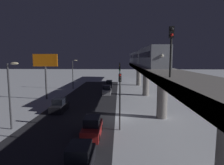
# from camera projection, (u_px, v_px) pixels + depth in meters

# --- Properties ---
(ground_plane) EXTENTS (240.00, 240.00, 0.00)m
(ground_plane) POSITION_uv_depth(u_px,v_px,m) (116.00, 117.00, 26.94)
(ground_plane) COLOR silver
(avenue_asphalt) EXTENTS (11.00, 81.72, 0.01)m
(avenue_asphalt) POSITION_uv_depth(u_px,v_px,m) (76.00, 117.00, 27.16)
(avenue_asphalt) COLOR #28282D
(avenue_asphalt) RESTS_ON ground_plane
(elevated_railway) EXTENTS (5.00, 81.72, 6.55)m
(elevated_railway) POSITION_uv_depth(u_px,v_px,m) (162.00, 76.00, 26.02)
(elevated_railway) COLOR gray
(elevated_railway) RESTS_ON ground_plane
(subway_train) EXTENTS (2.94, 55.47, 3.40)m
(subway_train) POSITION_uv_depth(u_px,v_px,m) (140.00, 57.00, 54.02)
(subway_train) COLOR #999EA8
(subway_train) RESTS_ON elevated_railway
(rail_signal) EXTENTS (0.36, 0.41, 4.00)m
(rail_signal) POSITION_uv_depth(u_px,v_px,m) (171.00, 43.00, 15.41)
(rail_signal) COLOR black
(rail_signal) RESTS_ON elevated_railway
(sedan_red) EXTENTS (1.91, 4.69, 1.97)m
(sedan_red) POSITION_uv_depth(u_px,v_px,m) (92.00, 128.00, 20.59)
(sedan_red) COLOR #A51E1E
(sedan_red) RESTS_ON ground_plane
(sedan_silver) EXTENTS (1.80, 4.32, 1.97)m
(sedan_silver) POSITION_uv_depth(u_px,v_px,m) (107.00, 91.00, 44.48)
(sedan_silver) COLOR #B2B2B7
(sedan_silver) RESTS_ON ground_plane
(sedan_black) EXTENTS (1.80, 4.59, 1.97)m
(sedan_black) POSITION_uv_depth(u_px,v_px,m) (79.00, 160.00, 14.01)
(sedan_black) COLOR black
(sedan_black) RESTS_ON ground_plane
(sedan_black_2) EXTENTS (1.80, 4.67, 1.97)m
(sedan_black_2) POSITION_uv_depth(u_px,v_px,m) (59.00, 106.00, 30.13)
(sedan_black_2) COLOR black
(sedan_black_2) RESTS_ON ground_plane
(sedan_black_3) EXTENTS (1.80, 4.41, 1.97)m
(sedan_black_3) POSITION_uv_depth(u_px,v_px,m) (109.00, 84.00, 54.88)
(sedan_black_3) COLOR black
(sedan_black_3) RESTS_ON ground_plane
(traffic_light_near) EXTENTS (0.32, 0.44, 6.40)m
(traffic_light_near) POSITION_uv_depth(u_px,v_px,m) (120.00, 93.00, 21.65)
(traffic_light_near) COLOR #2D2D2D
(traffic_light_near) RESTS_ON ground_plane
(traffic_light_mid) EXTENTS (0.32, 0.44, 6.40)m
(traffic_light_mid) POSITION_uv_depth(u_px,v_px,m) (120.00, 77.00, 40.41)
(traffic_light_mid) COLOR #2D2D2D
(traffic_light_mid) RESTS_ON ground_plane
(traffic_light_far) EXTENTS (0.32, 0.44, 6.40)m
(traffic_light_far) POSITION_uv_depth(u_px,v_px,m) (120.00, 71.00, 59.18)
(traffic_light_far) COLOR #2D2D2D
(traffic_light_far) RESTS_ON ground_plane
(traffic_light_distant) EXTENTS (0.32, 0.44, 6.40)m
(traffic_light_distant) POSITION_uv_depth(u_px,v_px,m) (120.00, 68.00, 77.95)
(traffic_light_distant) COLOR #2D2D2D
(traffic_light_distant) RESTS_ON ground_plane
(commercial_billboard) EXTENTS (4.80, 0.36, 8.90)m
(commercial_billboard) POSITION_uv_depth(u_px,v_px,m) (45.00, 65.00, 38.20)
(commercial_billboard) COLOR #4C4C51
(commercial_billboard) RESTS_ON ground_plane
(street_lamp_near) EXTENTS (1.35, 0.44, 7.65)m
(street_lamp_near) POSITION_uv_depth(u_px,v_px,m) (11.00, 88.00, 21.84)
(street_lamp_near) COLOR #38383D
(street_lamp_near) RESTS_ON ground_plane
(street_lamp_far) EXTENTS (1.35, 0.44, 7.65)m
(street_lamp_far) POSITION_uv_depth(u_px,v_px,m) (74.00, 71.00, 51.59)
(street_lamp_far) COLOR #38383D
(street_lamp_far) RESTS_ON ground_plane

